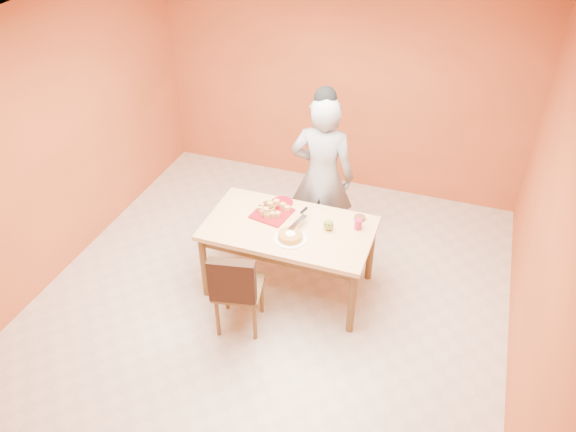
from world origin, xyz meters
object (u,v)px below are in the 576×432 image
(magenta_glass, at_px, (358,224))
(pastry_platter, at_px, (272,214))
(egg_ornament, at_px, (328,225))
(checker_tin, at_px, (360,218))
(red_dinner_plate, at_px, (282,202))
(sponge_cake, at_px, (290,236))
(dining_chair, at_px, (238,287))
(dining_table, at_px, (289,234))
(person, at_px, (322,177))

(magenta_glass, bearing_deg, pastry_platter, -176.46)
(egg_ornament, height_order, checker_tin, egg_ornament)
(red_dinner_plate, bearing_deg, sponge_cake, -62.82)
(sponge_cake, bearing_deg, magenta_glass, 33.62)
(pastry_platter, height_order, checker_tin, checker_tin)
(dining_chair, relative_size, red_dinner_plate, 4.24)
(sponge_cake, relative_size, checker_tin, 2.14)
(dining_table, bearing_deg, pastry_platter, 149.48)
(dining_chair, distance_m, person, 1.50)
(dining_table, height_order, dining_chair, dining_chair)
(pastry_platter, distance_m, red_dinner_plate, 0.22)
(checker_tin, bearing_deg, sponge_cake, -135.68)
(dining_table, xyz_separation_m, egg_ornament, (0.37, 0.07, 0.16))
(pastry_platter, bearing_deg, checker_tin, 13.86)
(pastry_platter, xyz_separation_m, red_dinner_plate, (0.03, 0.22, -0.00))
(person, height_order, egg_ornament, person)
(dining_chair, height_order, pastry_platter, dining_chair)
(person, relative_size, magenta_glass, 17.68)
(egg_ornament, bearing_deg, sponge_cake, -155.02)
(dining_table, distance_m, sponge_cake, 0.24)
(person, relative_size, pastry_platter, 5.35)
(dining_table, distance_m, magenta_glass, 0.67)
(pastry_platter, relative_size, magenta_glass, 3.30)
(person, relative_size, checker_tin, 17.01)
(dining_chair, xyz_separation_m, person, (0.36, 1.40, 0.42))
(pastry_platter, bearing_deg, dining_chair, -92.67)
(pastry_platter, bearing_deg, egg_ornament, -5.91)
(dining_chair, xyz_separation_m, pastry_platter, (0.04, 0.79, 0.28))
(dining_chair, height_order, person, person)
(pastry_platter, distance_m, checker_tin, 0.85)
(dining_table, bearing_deg, red_dinner_plate, 119.13)
(dining_chair, distance_m, checker_tin, 1.35)
(dining_chair, xyz_separation_m, red_dinner_plate, (0.06, 1.01, 0.28))
(sponge_cake, xyz_separation_m, checker_tin, (0.53, 0.52, -0.02))
(sponge_cake, distance_m, checker_tin, 0.74)
(dining_table, distance_m, pastry_platter, 0.28)
(pastry_platter, height_order, sponge_cake, sponge_cake)
(dining_table, bearing_deg, magenta_glass, 16.28)
(magenta_glass, height_order, checker_tin, magenta_glass)
(dining_table, distance_m, egg_ornament, 0.41)
(dining_table, xyz_separation_m, pastry_platter, (-0.22, 0.13, 0.10))
(person, xyz_separation_m, sponge_cake, (-0.03, -0.92, -0.11))
(person, xyz_separation_m, egg_ornament, (0.26, -0.66, -0.08))
(dining_table, bearing_deg, egg_ornament, 10.70)
(dining_chair, bearing_deg, dining_table, 57.20)
(dining_chair, relative_size, checker_tin, 8.79)
(egg_ornament, bearing_deg, pastry_platter, 158.13)
(dining_chair, bearing_deg, person, 63.87)
(dining_chair, bearing_deg, magenta_glass, 32.20)
(person, distance_m, egg_ornament, 0.72)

